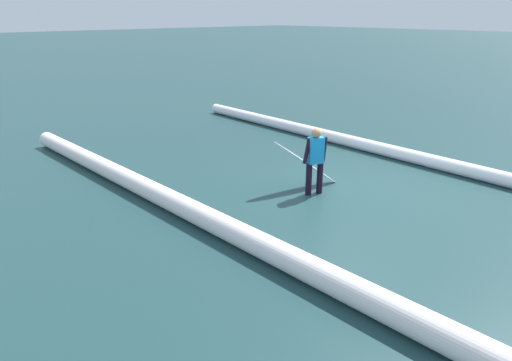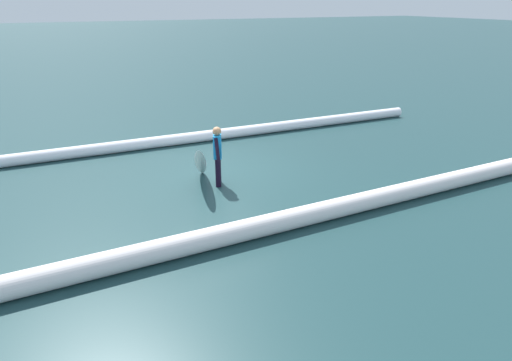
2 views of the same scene
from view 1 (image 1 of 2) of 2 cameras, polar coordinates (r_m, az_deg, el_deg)
The scene contains 5 objects.
ground_plane at distance 10.89m, azimuth 11.91°, elevation -1.15°, with size 198.61×198.61×0.00m, color #1E3E41.
surfer at distance 10.23m, azimuth 7.47°, elevation 2.87°, with size 0.31×0.58×1.55m.
surfboard at distance 10.68m, azimuth 6.31°, elevation 2.24°, with size 0.86×1.71×1.26m.
wave_crest_foreground at distance 13.25m, azimuth 18.99°, elevation 2.90°, with size 0.36×0.36×17.92m, color white.
wave_crest_midground at distance 7.49m, azimuth 2.99°, elevation -9.26°, with size 0.44×0.44×19.88m, color white.
Camera 1 is at (-5.72, 8.39, 3.93)m, focal length 31.79 mm.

